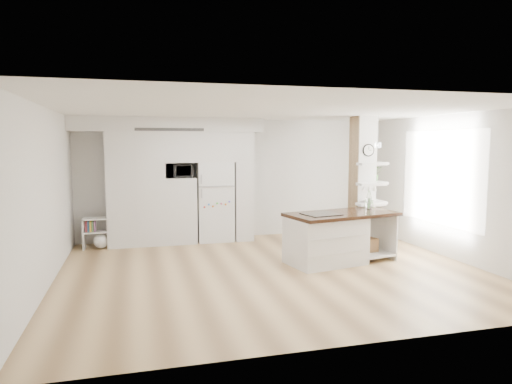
{
  "coord_description": "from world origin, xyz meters",
  "views": [
    {
      "loc": [
        -2.21,
        -7.25,
        2.14
      ],
      "look_at": [
        -0.04,
        0.9,
        1.25
      ],
      "focal_mm": 32.0,
      "sensor_mm": 36.0,
      "label": 1
    }
  ],
  "objects_px": {
    "refrigerator": "(214,201)",
    "kitchen_island": "(331,237)",
    "bookshelf": "(98,235)",
    "floor_plant_a": "(375,241)"
  },
  "relations": [
    {
      "from": "kitchen_island",
      "to": "bookshelf",
      "type": "distance_m",
      "value": 4.74
    },
    {
      "from": "kitchen_island",
      "to": "bookshelf",
      "type": "height_order",
      "value": "kitchen_island"
    },
    {
      "from": "refrigerator",
      "to": "kitchen_island",
      "type": "distance_m",
      "value": 3.03
    },
    {
      "from": "refrigerator",
      "to": "floor_plant_a",
      "type": "bearing_deg",
      "value": -34.88
    },
    {
      "from": "refrigerator",
      "to": "bookshelf",
      "type": "xyz_separation_m",
      "value": [
        -2.45,
        -0.18,
        -0.59
      ]
    },
    {
      "from": "refrigerator",
      "to": "floor_plant_a",
      "type": "height_order",
      "value": "refrigerator"
    },
    {
      "from": "bookshelf",
      "to": "floor_plant_a",
      "type": "height_order",
      "value": "bookshelf"
    },
    {
      "from": "bookshelf",
      "to": "floor_plant_a",
      "type": "bearing_deg",
      "value": -16.73
    },
    {
      "from": "kitchen_island",
      "to": "floor_plant_a",
      "type": "distance_m",
      "value": 1.27
    },
    {
      "from": "kitchen_island",
      "to": "bookshelf",
      "type": "xyz_separation_m",
      "value": [
        -4.15,
        2.29,
        -0.19
      ]
    }
  ]
}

